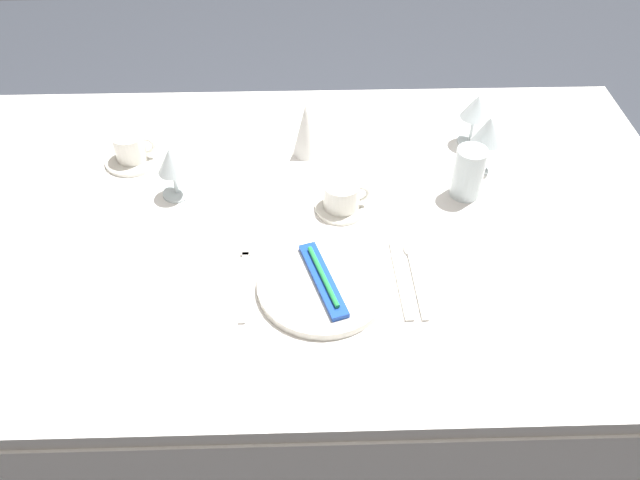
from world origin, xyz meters
TOP-DOWN VIEW (x-y plane):
  - ground_plane at (0.00, 0.00)m, footprint 6.00×6.00m
  - dining_table at (0.00, 0.00)m, footprint 1.80×1.11m
  - dinner_plate at (0.03, -0.23)m, footprint 0.27×0.27m
  - toothbrush_package at (0.03, -0.23)m, footprint 0.10×0.21m
  - fork_outer at (-0.13, -0.19)m, footprint 0.02×0.23m
  - dinner_knife at (0.19, -0.22)m, footprint 0.03×0.22m
  - spoon_soup at (0.22, -0.19)m, footprint 0.03×0.22m
  - saucer_left at (-0.44, 0.22)m, footprint 0.14×0.14m
  - coffee_cup_left at (-0.44, 0.22)m, footprint 0.10×0.08m
  - saucer_right at (0.08, 0.02)m, footprint 0.12×0.12m
  - coffee_cup_right at (0.08, 0.02)m, footprint 0.11×0.09m
  - wine_glass_centre at (-0.31, 0.08)m, footprint 0.07×0.07m
  - wine_glass_left at (0.44, 0.17)m, footprint 0.08×0.08m
  - wine_glass_right at (0.44, 0.28)m, footprint 0.08×0.08m
  - drink_tumbler at (0.38, 0.06)m, footprint 0.07×0.07m
  - napkin_folded at (-0.00, 0.24)m, footprint 0.07×0.07m

SIDE VIEW (x-z plane):
  - ground_plane at x=0.00m, z-range 0.00..0.00m
  - dining_table at x=0.00m, z-range 0.29..1.03m
  - fork_outer at x=-0.13m, z-range 0.74..0.74m
  - dinner_knife at x=0.19m, z-range 0.74..0.74m
  - spoon_soup at x=0.22m, z-range 0.74..0.75m
  - saucer_left at x=-0.44m, z-range 0.74..0.75m
  - saucer_right at x=0.08m, z-range 0.74..0.75m
  - dinner_plate at x=0.03m, z-range 0.74..0.76m
  - toothbrush_package at x=0.03m, z-range 0.75..0.78m
  - coffee_cup_right at x=0.08m, z-range 0.75..0.81m
  - coffee_cup_left at x=-0.44m, z-range 0.75..0.82m
  - drink_tumbler at x=0.38m, z-range 0.73..0.86m
  - napkin_folded at x=0.00m, z-range 0.74..0.89m
  - wine_glass_centre at x=-0.31m, z-range 0.76..0.90m
  - wine_glass_right at x=0.44m, z-range 0.77..0.91m
  - wine_glass_left at x=0.44m, z-range 0.77..0.92m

